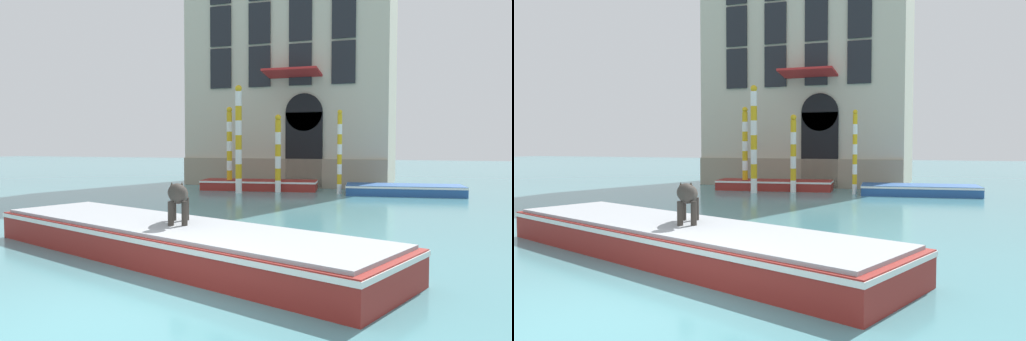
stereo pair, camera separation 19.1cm
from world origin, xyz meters
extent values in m
plane|color=teal|center=(0.00, 0.00, 0.00)|extent=(120.00, 120.00, 0.00)
cube|color=#BCB29E|center=(-2.96, 21.00, 7.35)|extent=(10.05, 6.00, 14.71)
cube|color=gray|center=(-2.96, 17.95, 0.68)|extent=(10.05, 0.16, 1.37)
cube|color=black|center=(-1.76, 17.94, 1.77)|extent=(1.76, 0.14, 3.55)
cylinder|color=black|center=(-1.76, 17.94, 3.55)|extent=(1.76, 0.14, 1.76)
cube|color=black|center=(-5.97, 17.96, 5.77)|extent=(1.08, 0.10, 1.94)
cube|color=black|center=(-3.96, 17.96, 5.77)|extent=(1.08, 0.10, 1.94)
cube|color=black|center=(-1.95, 17.96, 5.77)|extent=(1.08, 0.10, 1.94)
cube|color=black|center=(0.06, 17.96, 5.77)|extent=(1.08, 0.10, 1.94)
cube|color=black|center=(-5.97, 17.96, 7.82)|extent=(1.08, 0.10, 1.94)
cube|color=black|center=(-3.96, 17.96, 7.82)|extent=(1.08, 0.10, 1.94)
cube|color=black|center=(-1.95, 17.96, 7.82)|extent=(1.08, 0.10, 1.94)
cube|color=black|center=(0.06, 17.96, 7.82)|extent=(1.08, 0.10, 1.94)
cube|color=#B22323|center=(-2.18, 17.30, 5.32)|extent=(2.56, 1.40, 0.29)
cube|color=maroon|center=(-0.75, 3.15, 0.28)|extent=(8.94, 5.03, 0.56)
cube|color=white|center=(-0.75, 3.15, 0.50)|extent=(8.98, 5.06, 0.08)
cube|color=#9EA3A8|center=(-0.75, 3.15, 0.59)|extent=(8.64, 4.78, 0.06)
cylinder|color=#332D28|center=(-0.42, 3.03, 0.84)|extent=(0.11, 0.11, 0.44)
cylinder|color=#332D28|center=(-0.64, 2.93, 0.84)|extent=(0.11, 0.11, 0.44)
cylinder|color=#332D28|center=(-0.67, 3.59, 0.84)|extent=(0.11, 0.11, 0.44)
cylinder|color=#332D28|center=(-0.89, 3.49, 0.84)|extent=(0.11, 0.11, 0.44)
ellipsoid|color=#332D28|center=(-0.65, 3.26, 1.16)|extent=(0.64, 0.88, 0.35)
ellipsoid|color=#382D23|center=(-0.70, 3.37, 1.25)|extent=(0.37, 0.42, 0.12)
sphere|color=#332D28|center=(-0.47, 2.85, 1.23)|extent=(0.32, 0.32, 0.32)
cone|color=#382D23|center=(-0.39, 2.89, 1.35)|extent=(0.10, 0.10, 0.13)
cone|color=#382D23|center=(-0.56, 2.82, 1.35)|extent=(0.10, 0.10, 0.13)
cylinder|color=#332D28|center=(-0.83, 3.67, 1.21)|extent=(0.18, 0.29, 0.23)
cube|color=maroon|center=(-3.41, 16.27, 0.22)|extent=(5.28, 2.19, 0.45)
cube|color=white|center=(-3.41, 16.27, 0.39)|extent=(5.32, 2.22, 0.08)
cube|color=#B2B7BC|center=(-3.41, 16.27, 0.20)|extent=(2.95, 1.50, 0.40)
cube|color=#234C8C|center=(2.84, 16.13, 0.20)|extent=(4.78, 2.33, 0.41)
cube|color=white|center=(2.84, 16.13, 0.35)|extent=(4.81, 2.36, 0.08)
cube|color=#B2B7BC|center=(2.84, 16.13, 0.18)|extent=(2.67, 1.64, 0.37)
cylinder|color=white|center=(-3.81, 14.70, 0.30)|extent=(0.27, 0.27, 0.61)
cylinder|color=gold|center=(-3.81, 14.70, 0.91)|extent=(0.27, 0.27, 0.61)
cylinder|color=white|center=(-3.81, 14.70, 1.52)|extent=(0.27, 0.27, 0.61)
cylinder|color=gold|center=(-3.81, 14.70, 2.13)|extent=(0.27, 0.27, 0.61)
cylinder|color=white|center=(-3.81, 14.70, 2.74)|extent=(0.27, 0.27, 0.61)
cylinder|color=gold|center=(-3.81, 14.70, 3.35)|extent=(0.27, 0.27, 0.61)
cylinder|color=white|center=(-3.81, 14.70, 3.96)|extent=(0.27, 0.27, 0.61)
sphere|color=gold|center=(-3.81, 14.70, 4.39)|extent=(0.28, 0.28, 0.28)
cylinder|color=white|center=(-4.73, 15.96, 0.22)|extent=(0.24, 0.24, 0.44)
cylinder|color=gold|center=(-4.73, 15.96, 0.66)|extent=(0.24, 0.24, 0.44)
cylinder|color=white|center=(-4.73, 15.96, 1.09)|extent=(0.24, 0.24, 0.44)
cylinder|color=gold|center=(-4.73, 15.96, 1.53)|extent=(0.24, 0.24, 0.44)
cylinder|color=white|center=(-4.73, 15.96, 1.97)|extent=(0.24, 0.24, 0.44)
cylinder|color=gold|center=(-4.73, 15.96, 2.40)|extent=(0.24, 0.24, 0.44)
cylinder|color=white|center=(-4.73, 15.96, 2.84)|extent=(0.24, 0.24, 0.44)
cylinder|color=gold|center=(-4.73, 15.96, 3.28)|extent=(0.24, 0.24, 0.44)
sphere|color=gold|center=(-4.73, 15.96, 3.61)|extent=(0.25, 0.25, 0.25)
cylinder|color=white|center=(-2.29, 15.44, 0.26)|extent=(0.25, 0.25, 0.51)
cylinder|color=gold|center=(-2.29, 15.44, 0.77)|extent=(0.25, 0.25, 0.51)
cylinder|color=white|center=(-2.29, 15.44, 1.28)|extent=(0.25, 0.25, 0.51)
cylinder|color=gold|center=(-2.29, 15.44, 1.80)|extent=(0.25, 0.25, 0.51)
cylinder|color=white|center=(-2.29, 15.44, 2.31)|extent=(0.25, 0.25, 0.51)
cylinder|color=gold|center=(-2.29, 15.44, 2.82)|extent=(0.25, 0.25, 0.51)
sphere|color=gold|center=(-2.29, 15.44, 3.19)|extent=(0.26, 0.26, 0.26)
cylinder|color=white|center=(0.30, 15.59, 0.21)|extent=(0.19, 0.19, 0.41)
cylinder|color=gold|center=(0.30, 15.59, 0.62)|extent=(0.19, 0.19, 0.41)
cylinder|color=white|center=(0.30, 15.59, 1.03)|extent=(0.19, 0.19, 0.41)
cylinder|color=gold|center=(0.30, 15.59, 1.44)|extent=(0.19, 0.19, 0.41)
cylinder|color=white|center=(0.30, 15.59, 1.85)|extent=(0.19, 0.19, 0.41)
cylinder|color=gold|center=(0.30, 15.59, 2.26)|extent=(0.19, 0.19, 0.41)
cylinder|color=white|center=(0.30, 15.59, 2.67)|extent=(0.19, 0.19, 0.41)
cylinder|color=gold|center=(0.30, 15.59, 3.08)|extent=(0.19, 0.19, 0.41)
sphere|color=gold|center=(0.30, 15.59, 3.37)|extent=(0.20, 0.20, 0.20)
camera|label=1|loc=(3.64, -4.94, 2.09)|focal=35.00mm
camera|label=2|loc=(3.82, -4.88, 2.09)|focal=35.00mm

